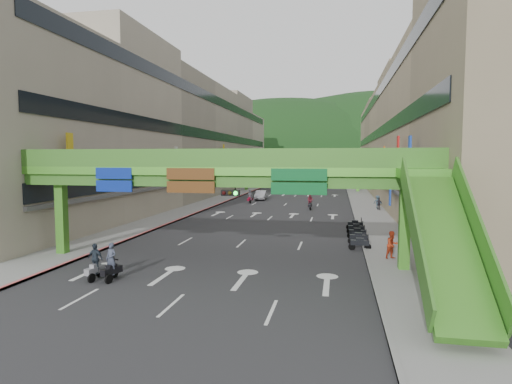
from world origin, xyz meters
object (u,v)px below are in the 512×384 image
(scooter_rider_near, at_px, (111,263))
(car_silver, at_px, (261,195))
(scooter_rider_mid, at_px, (310,201))
(car_yellow, at_px, (321,190))
(pedestrian_red, at_px, (392,247))
(overpass_near, at_px, (232,180))

(scooter_rider_near, bearing_deg, car_silver, 89.96)
(scooter_rider_mid, relative_size, car_yellow, 0.54)
(car_yellow, distance_m, pedestrian_red, 51.21)
(car_silver, relative_size, pedestrian_red, 2.53)
(pedestrian_red, bearing_deg, scooter_rider_mid, 74.06)
(overpass_near, xyz_separation_m, car_silver, (-5.49, 40.54, -4.47))
(car_yellow, height_order, pedestrian_red, pedestrian_red)
(overpass_near, distance_m, car_yellow, 54.18)
(pedestrian_red, bearing_deg, overpass_near, 166.86)
(scooter_rider_near, distance_m, car_silver, 44.92)
(scooter_rider_near, bearing_deg, car_yellow, 81.33)
(car_silver, bearing_deg, scooter_rider_mid, -57.26)
(overpass_near, xyz_separation_m, scooter_rider_mid, (2.88, 29.13, -4.14))
(scooter_rider_near, height_order, pedestrian_red, scooter_rider_near)
(scooter_rider_mid, bearing_deg, overpass_near, -95.65)
(scooter_rider_mid, relative_size, pedestrian_red, 1.17)
(scooter_rider_mid, height_order, car_silver, scooter_rider_mid)
(scooter_rider_mid, bearing_deg, car_yellow, 88.90)
(overpass_near, relative_size, pedestrian_red, 15.84)
(scooter_rider_near, xyz_separation_m, pedestrian_red, (15.24, 7.45, -0.08))
(scooter_rider_near, relative_size, car_silver, 0.46)
(scooter_rider_near, bearing_deg, overpass_near, 38.42)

